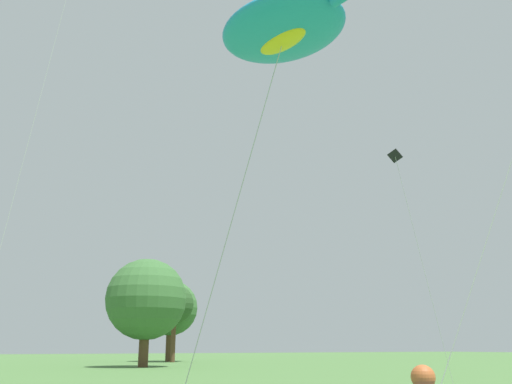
# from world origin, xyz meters

# --- Properties ---
(big_show_kite) EXTENTS (3.88, 9.79, 10.89)m
(big_show_kite) POSITION_xyz_m (0.83, 11.40, 10.47)
(big_show_kite) COLOR #1E8CBF
(big_show_kite) RESTS_ON ground
(small_kite_triangle_green) EXTENTS (2.54, 0.54, 10.74)m
(small_kite_triangle_green) POSITION_xyz_m (11.12, 18.45, 9.42)
(small_kite_triangle_green) COLOR black
(small_kite_triangle_green) RESTS_ON ground
(tree_shrub_far) EXTENTS (7.46, 7.46, 9.81)m
(tree_shrub_far) POSITION_xyz_m (9.04, 51.12, 6.05)
(tree_shrub_far) COLOR #513823
(tree_shrub_far) RESTS_ON ground
(tree_pine_center) EXTENTS (4.64, 4.64, 9.12)m
(tree_pine_center) POSITION_xyz_m (16.86, 65.36, 6.73)
(tree_pine_center) COLOR #513823
(tree_pine_center) RESTS_ON ground
(tree_oak_right) EXTENTS (6.83, 6.83, 9.93)m
(tree_oak_right) POSITION_xyz_m (17.47, 68.54, 6.48)
(tree_oak_right) COLOR #513823
(tree_oak_right) RESTS_ON ground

